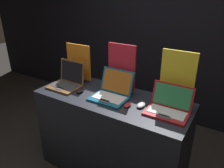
{
  "coord_description": "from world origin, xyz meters",
  "views": [
    {
      "loc": [
        1.04,
        -1.37,
        2.0
      ],
      "look_at": [
        0.0,
        0.32,
        1.12
      ],
      "focal_mm": 35.0,
      "sensor_mm": 36.0,
      "label": 1
    }
  ],
  "objects_px": {
    "promo_stand_front": "(79,63)",
    "mouse_front": "(80,91)",
    "promo_stand_middle": "(121,69)",
    "laptop_back": "(169,107)",
    "mouse_middle": "(128,105)",
    "laptop_front": "(67,81)",
    "promo_stand_back": "(177,80)",
    "laptop_middle": "(112,92)",
    "mouse_back": "(141,105)"
  },
  "relations": [
    {
      "from": "mouse_front",
      "to": "promo_stand_front",
      "type": "distance_m",
      "value": 0.4
    },
    {
      "from": "laptop_back",
      "to": "mouse_front",
      "type": "bearing_deg",
      "value": -174.11
    },
    {
      "from": "laptop_middle",
      "to": "laptop_back",
      "type": "height_order",
      "value": "laptop_middle"
    },
    {
      "from": "laptop_front",
      "to": "laptop_middle",
      "type": "xyz_separation_m",
      "value": [
        0.57,
        0.03,
        -0.0
      ]
    },
    {
      "from": "laptop_middle",
      "to": "laptop_back",
      "type": "bearing_deg",
      "value": 1.45
    },
    {
      "from": "laptop_front",
      "to": "mouse_middle",
      "type": "bearing_deg",
      "value": -3.82
    },
    {
      "from": "mouse_middle",
      "to": "mouse_front",
      "type": "bearing_deg",
      "value": -179.77
    },
    {
      "from": "mouse_front",
      "to": "laptop_middle",
      "type": "relative_size",
      "value": 0.28
    },
    {
      "from": "mouse_middle",
      "to": "promo_stand_middle",
      "type": "bearing_deg",
      "value": 129.45
    },
    {
      "from": "promo_stand_back",
      "to": "promo_stand_middle",
      "type": "bearing_deg",
      "value": 179.79
    },
    {
      "from": "laptop_middle",
      "to": "mouse_back",
      "type": "xyz_separation_m",
      "value": [
        0.34,
        -0.02,
        -0.04
      ]
    },
    {
      "from": "laptop_front",
      "to": "promo_stand_back",
      "type": "xyz_separation_m",
      "value": [
        1.16,
        0.22,
        0.19
      ]
    },
    {
      "from": "promo_stand_front",
      "to": "mouse_front",
      "type": "bearing_deg",
      "value": -50.25
    },
    {
      "from": "laptop_front",
      "to": "promo_stand_front",
      "type": "xyz_separation_m",
      "value": [
        -0.0,
        0.22,
        0.14
      ]
    },
    {
      "from": "mouse_back",
      "to": "promo_stand_front",
      "type": "bearing_deg",
      "value": 167.12
    },
    {
      "from": "laptop_back",
      "to": "mouse_back",
      "type": "xyz_separation_m",
      "value": [
        -0.25,
        -0.03,
        -0.04
      ]
    },
    {
      "from": "mouse_front",
      "to": "laptop_back",
      "type": "height_order",
      "value": "laptop_back"
    },
    {
      "from": "laptop_middle",
      "to": "promo_stand_back",
      "type": "distance_m",
      "value": 0.65
    },
    {
      "from": "promo_stand_front",
      "to": "mouse_middle",
      "type": "height_order",
      "value": "promo_stand_front"
    },
    {
      "from": "laptop_back",
      "to": "mouse_back",
      "type": "relative_size",
      "value": 3.14
    },
    {
      "from": "laptop_middle",
      "to": "promo_stand_back",
      "type": "bearing_deg",
      "value": 18.33
    },
    {
      "from": "laptop_front",
      "to": "mouse_front",
      "type": "distance_m",
      "value": 0.24
    },
    {
      "from": "mouse_front",
      "to": "laptop_back",
      "type": "relative_size",
      "value": 0.27
    },
    {
      "from": "promo_stand_middle",
      "to": "laptop_middle",
      "type": "bearing_deg",
      "value": -90.0
    },
    {
      "from": "promo_stand_front",
      "to": "promo_stand_middle",
      "type": "bearing_deg",
      "value": 0.68
    },
    {
      "from": "promo_stand_front",
      "to": "promo_stand_middle",
      "type": "distance_m",
      "value": 0.57
    },
    {
      "from": "mouse_back",
      "to": "mouse_middle",
      "type": "bearing_deg",
      "value": -151.0
    },
    {
      "from": "laptop_middle",
      "to": "mouse_middle",
      "type": "bearing_deg",
      "value": -19.2
    },
    {
      "from": "laptop_back",
      "to": "promo_stand_middle",
      "type": "bearing_deg",
      "value": 162.79
    },
    {
      "from": "mouse_front",
      "to": "mouse_back",
      "type": "distance_m",
      "value": 0.69
    },
    {
      "from": "mouse_front",
      "to": "laptop_back",
      "type": "xyz_separation_m",
      "value": [
        0.93,
        0.1,
        0.04
      ]
    },
    {
      "from": "promo_stand_middle",
      "to": "laptop_back",
      "type": "xyz_separation_m",
      "value": [
        0.59,
        -0.18,
        -0.19
      ]
    },
    {
      "from": "promo_stand_front",
      "to": "promo_stand_back",
      "type": "bearing_deg",
      "value": 0.23
    },
    {
      "from": "promo_stand_back",
      "to": "laptop_back",
      "type": "bearing_deg",
      "value": -90.0
    },
    {
      "from": "laptop_front",
      "to": "mouse_front",
      "type": "height_order",
      "value": "laptop_front"
    },
    {
      "from": "promo_stand_middle",
      "to": "promo_stand_front",
      "type": "bearing_deg",
      "value": -179.32
    },
    {
      "from": "laptop_middle",
      "to": "mouse_middle",
      "type": "xyz_separation_m",
      "value": [
        0.23,
        -0.08,
        -0.05
      ]
    },
    {
      "from": "mouse_back",
      "to": "laptop_back",
      "type": "bearing_deg",
      "value": 7.39
    },
    {
      "from": "mouse_middle",
      "to": "promo_stand_middle",
      "type": "distance_m",
      "value": 0.43
    },
    {
      "from": "promo_stand_front",
      "to": "mouse_back",
      "type": "height_order",
      "value": "promo_stand_front"
    },
    {
      "from": "mouse_front",
      "to": "mouse_back",
      "type": "bearing_deg",
      "value": 5.34
    },
    {
      "from": "promo_stand_middle",
      "to": "mouse_back",
      "type": "relative_size",
      "value": 4.33
    },
    {
      "from": "mouse_middle",
      "to": "mouse_back",
      "type": "height_order",
      "value": "mouse_back"
    },
    {
      "from": "promo_stand_middle",
      "to": "laptop_back",
      "type": "relative_size",
      "value": 1.38
    },
    {
      "from": "mouse_middle",
      "to": "laptop_back",
      "type": "xyz_separation_m",
      "value": [
        0.36,
        0.09,
        0.04
      ]
    },
    {
      "from": "mouse_front",
      "to": "promo_stand_middle",
      "type": "xyz_separation_m",
      "value": [
        0.34,
        0.28,
        0.23
      ]
    },
    {
      "from": "laptop_front",
      "to": "mouse_back",
      "type": "xyz_separation_m",
      "value": [
        0.91,
        0.01,
        -0.05
      ]
    },
    {
      "from": "promo_stand_front",
      "to": "laptop_middle",
      "type": "xyz_separation_m",
      "value": [
        0.57,
        -0.19,
        -0.15
      ]
    },
    {
      "from": "mouse_front",
      "to": "mouse_middle",
      "type": "distance_m",
      "value": 0.57
    },
    {
      "from": "laptop_middle",
      "to": "mouse_back",
      "type": "height_order",
      "value": "laptop_middle"
    }
  ]
}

